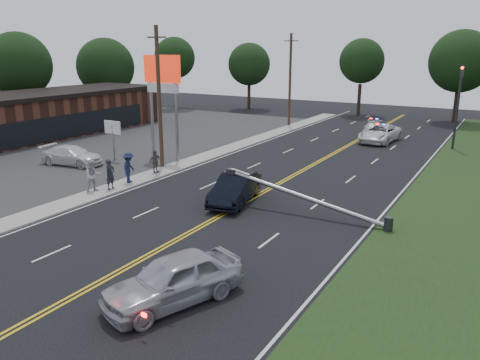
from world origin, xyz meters
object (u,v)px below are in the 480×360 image
Objects in this scene: fallen_streetlight at (313,200)px; emergency_b at (373,129)px; pylon_sign at (163,83)px; bystander_d at (155,161)px; small_sign at (113,131)px; parked_car at (72,155)px; traffic_signal at (458,100)px; emergency_a at (380,133)px; utility_pole_far at (290,80)px; waiting_sedan at (173,279)px; bystander_a at (110,174)px; utility_pole_mid at (159,98)px; bystander_b at (93,176)px; bystander_c at (129,168)px; crashed_sedan at (235,188)px.

fallen_streetlight is 2.15× the size of emergency_b.
pylon_sign reaches higher than bystander_d.
small_sign is 3.55m from parked_car.
emergency_a is at bearing 179.53° from traffic_signal.
utility_pole_far is 6.25× the size of bystander_d.
bystander_a is at bearing 164.96° from waiting_sedan.
utility_pole_far is at bearing 164.89° from emergency_a.
fallen_streetlight is 0.94× the size of utility_pole_mid.
utility_pole_mid is at bearing -134.20° from traffic_signal.
traffic_signal reaches higher than waiting_sedan.
traffic_signal is 1.40× the size of waiting_sedan.
emergency_a is at bearing -49.34° from parked_car.
utility_pole_far reaches higher than waiting_sedan.
utility_pole_far is 1.75× the size of emergency_a.
fallen_streetlight is 1.93× the size of parked_car.
pylon_sign is at bearing 36.96° from bystander_b.
pylon_sign reaches higher than parked_car.
utility_pole_mid is 7.33m from bystander_a.
waiting_sedan is (12.49, -14.45, -4.23)m from utility_pole_mid.
traffic_signal is 4.40× the size of bystander_d.
emergency_a is 24.65m from bystander_c.
pylon_sign is at bearing 136.67° from crashed_sedan.
parked_car is at bearing -126.02° from emergency_a.
bystander_c is at bearing -0.99° from bystander_a.
small_sign is 25.83m from emergency_b.
bystander_c is at bearing 14.41° from bystander_b.
utility_pole_mid is 2.29× the size of emergency_b.
small_sign is 1.65× the size of bystander_a.
pylon_sign is at bearing 44.50° from bystander_d.
parked_car is (-6.49, -2.67, -4.38)m from utility_pole_mid.
bystander_b is 2.58m from bystander_c.
fallen_streetlight is at bearing -100.59° from traffic_signal.
emergency_b is at bearing -3.83° from utility_pole_far.
waiting_sedan is (12.49, -36.45, -4.23)m from utility_pole_far.
emergency_a is (-6.35, 0.05, -3.41)m from traffic_signal.
small_sign is at bearing 63.08° from bystander_b.
waiting_sedan is at bearing -96.55° from emergency_b.
waiting_sedan is at bearing -39.88° from small_sign.
utility_pole_far is (-17.50, 4.00, 0.88)m from traffic_signal.
utility_pole_far reaches higher than parked_car.
pylon_sign is 24.75m from traffic_signal.
utility_pole_mid is 8.27m from parked_car.
emergency_b is 2.25× the size of bystander_b.
emergency_b is (9.64, 21.35, -4.45)m from utility_pole_mid.
small_sign is at bearing 161.14° from waiting_sedan.
traffic_signal reaches higher than emergency_b.
small_sign reaches higher than fallen_streetlight.
emergency_a is 3.64m from emergency_b.
bystander_c is (-16.56, -22.39, -3.09)m from traffic_signal.
emergency_a is at bearing 48.53° from small_sign.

